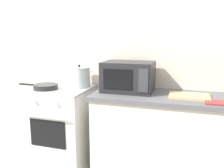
{
  "coord_description": "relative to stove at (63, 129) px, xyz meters",
  "views": [
    {
      "loc": [
        0.93,
        -1.64,
        1.46
      ],
      "look_at": [
        0.22,
        0.6,
        1.0
      ],
      "focal_mm": 38.49,
      "sensor_mm": 36.0,
      "label": 1
    }
  ],
  "objects": [
    {
      "name": "back_wall",
      "position": [
        0.65,
        0.37,
        0.79
      ],
      "size": [
        4.4,
        0.1,
        2.5
      ],
      "primitive_type": "cube",
      "color": "silver",
      "rests_on": "ground_plane"
    },
    {
      "name": "lower_cabinet_right",
      "position": [
        1.25,
        0.02,
        -0.02
      ],
      "size": [
        1.64,
        0.56,
        0.88
      ],
      "primitive_type": "cube",
      "color": "beige",
      "rests_on": "ground_plane"
    },
    {
      "name": "countertop_right",
      "position": [
        1.25,
        0.02,
        0.44
      ],
      "size": [
        1.7,
        0.6,
        0.04
      ],
      "primitive_type": "cube",
      "color": "#59595E",
      "rests_on": "lower_cabinet_right"
    },
    {
      "name": "stove",
      "position": [
        0.0,
        0.0,
        0.0
      ],
      "size": [
        0.6,
        0.64,
        0.92
      ],
      "color": "white",
      "rests_on": "ground_plane"
    },
    {
      "name": "stock_pot",
      "position": [
        0.16,
        0.13,
        0.57
      ],
      "size": [
        0.32,
        0.24,
        0.25
      ],
      "color": "silver",
      "rests_on": "stove"
    },
    {
      "name": "frying_pan",
      "position": [
        -0.14,
        -0.08,
        0.48
      ],
      "size": [
        0.46,
        0.26,
        0.05
      ],
      "color": "#28282B",
      "rests_on": "stove"
    },
    {
      "name": "microwave",
      "position": [
        0.72,
        0.08,
        0.61
      ],
      "size": [
        0.5,
        0.37,
        0.3
      ],
      "color": "#232326",
      "rests_on": "countertop_right"
    },
    {
      "name": "cutting_board",
      "position": [
        1.31,
        0.0,
        0.47
      ],
      "size": [
        0.36,
        0.26,
        0.02
      ],
      "primitive_type": "cube",
      "color": "tan",
      "rests_on": "countertop_right"
    },
    {
      "name": "oven_mitt",
      "position": [
        1.53,
        -0.16,
        0.47
      ],
      "size": [
        0.18,
        0.14,
        0.02
      ],
      "primitive_type": "cube",
      "color": "#993333",
      "rests_on": "countertop_right"
    }
  ]
}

